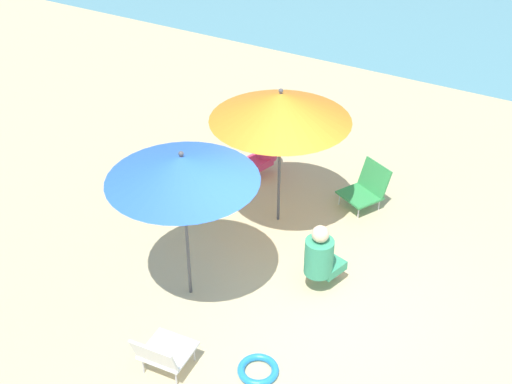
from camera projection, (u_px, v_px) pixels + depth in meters
name	position (u px, v px, depth m)	size (l,w,h in m)	color
ground_plane	(326.00, 307.00, 8.24)	(40.00, 40.00, 0.00)	#CCB789
umbrella_orange	(281.00, 107.00, 8.78)	(1.89, 1.89, 2.05)	#4C4C51
umbrella_blue	(182.00, 168.00, 7.47)	(1.75, 1.75, 2.03)	#4C4C51
beach_chair_a	(192.00, 186.00, 9.94)	(0.60, 0.56, 0.58)	teal
beach_chair_b	(367.00, 187.00, 9.91)	(0.75, 0.77, 0.64)	#33934C
beach_chair_c	(163.00, 353.00, 7.21)	(0.56, 0.61, 0.58)	white
person_a	(321.00, 256.00, 8.31)	(0.45, 0.57, 0.95)	#389970
person_b	(264.00, 146.00, 10.60)	(0.43, 0.56, 0.95)	#DB3866
swim_ring	(258.00, 370.00, 7.37)	(0.46, 0.46, 0.08)	#238CD8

